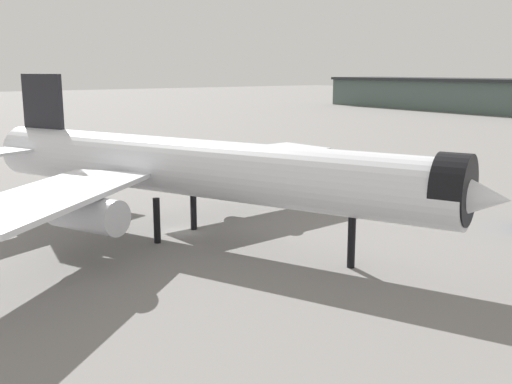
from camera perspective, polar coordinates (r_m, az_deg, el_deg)
The scene contains 3 objects.
ground at distance 64.14m, azimuth -7.27°, elevation -3.74°, with size 900.00×900.00×0.00m, color slate.
airliner_near_gate at distance 59.56m, azimuth -6.11°, elevation 2.23°, with size 57.20×51.04×16.42m.
baggage_tug_wing at distance 80.70m, azimuth 18.05°, elevation -0.34°, with size 3.58×2.95×1.85m.
Camera 1 is at (53.27, -31.50, 16.83)m, focal length 41.87 mm.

